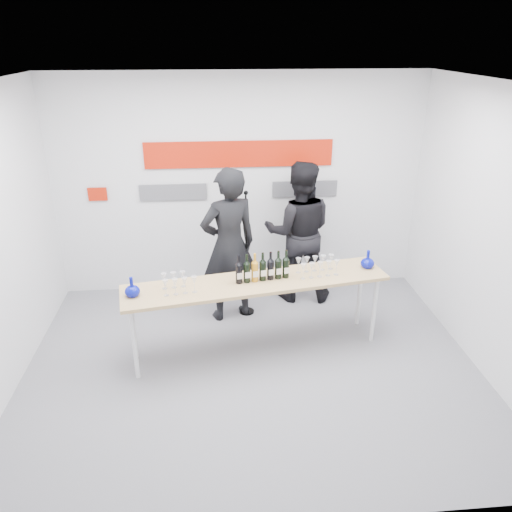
# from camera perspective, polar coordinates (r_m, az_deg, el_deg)

# --- Properties ---
(ground) EXTENTS (5.00, 5.00, 0.00)m
(ground) POSITION_cam_1_polar(r_m,az_deg,el_deg) (5.73, -0.47, -12.38)
(ground) COLOR slate
(ground) RESTS_ON ground
(back_wall) EXTENTS (5.00, 0.04, 3.00)m
(back_wall) POSITION_cam_1_polar(r_m,az_deg,el_deg) (6.87, -1.90, 7.95)
(back_wall) COLOR silver
(back_wall) RESTS_ON ground
(signage) EXTENTS (3.38, 0.02, 0.79)m
(signage) POSITION_cam_1_polar(r_m,az_deg,el_deg) (6.76, -2.40, 10.36)
(signage) COLOR #BA1C07
(signage) RESTS_ON back_wall
(tasting_table) EXTENTS (3.02, 1.10, 0.89)m
(tasting_table) POSITION_cam_1_polar(r_m,az_deg,el_deg) (5.58, 0.09, -3.49)
(tasting_table) COLOR tan
(tasting_table) RESTS_ON ground
(wine_bottles) EXTENTS (0.62, 0.18, 0.33)m
(wine_bottles) POSITION_cam_1_polar(r_m,az_deg,el_deg) (5.50, 0.77, -1.22)
(wine_bottles) COLOR black
(wine_bottles) RESTS_ON tasting_table
(decanter_left) EXTENTS (0.16, 0.16, 0.21)m
(decanter_left) POSITION_cam_1_polar(r_m,az_deg,el_deg) (5.35, -14.00, -3.43)
(decanter_left) COLOR #081093
(decanter_left) RESTS_ON tasting_table
(decanter_right) EXTENTS (0.16, 0.16, 0.21)m
(decanter_right) POSITION_cam_1_polar(r_m,az_deg,el_deg) (5.97, 12.66, -0.34)
(decanter_right) COLOR #081093
(decanter_right) RESTS_ON tasting_table
(glasses_left) EXTENTS (0.39, 0.26, 0.18)m
(glasses_left) POSITION_cam_1_polar(r_m,az_deg,el_deg) (5.36, -8.98, -3.11)
(glasses_left) COLOR silver
(glasses_left) RESTS_ON tasting_table
(glasses_right) EXTENTS (0.49, 0.29, 0.18)m
(glasses_right) POSITION_cam_1_polar(r_m,az_deg,el_deg) (5.72, 7.03, -1.19)
(glasses_right) COLOR silver
(glasses_right) RESTS_ON tasting_table
(presenter_left) EXTENTS (0.84, 0.69, 1.99)m
(presenter_left) POSITION_cam_1_polar(r_m,az_deg,el_deg) (6.20, -3.12, 1.17)
(presenter_left) COLOR black
(presenter_left) RESTS_ON ground
(presenter_right) EXTENTS (1.02, 0.84, 1.93)m
(presenter_right) POSITION_cam_1_polar(r_m,az_deg,el_deg) (6.73, 4.90, 2.72)
(presenter_right) COLOR black
(presenter_right) RESTS_ON ground
(mic_stand) EXTENTS (0.20, 0.20, 1.69)m
(mic_stand) POSITION_cam_1_polar(r_m,az_deg,el_deg) (6.46, -1.10, -2.49)
(mic_stand) COLOR black
(mic_stand) RESTS_ON ground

